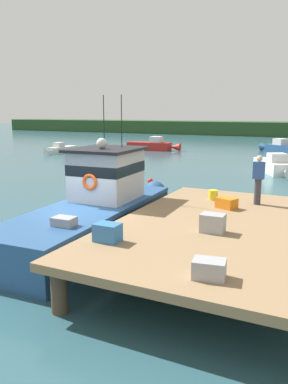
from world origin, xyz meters
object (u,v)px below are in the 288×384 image
object	(u,v)px
crate_single_by_cleat	(226,203)
moored_boat_near_channel	(283,148)
crate_stack_near_edge	(209,269)
mooring_buoy_spare_mooring	(150,181)
moored_boat_off_the_point	(275,166)
moored_boat_far_right	(153,146)
crate_single_far	(213,223)
bait_bucket	(213,195)
mooring_buoy_outer	(70,172)
moored_boat_far_left	(61,149)
deckhand_by_the_boat	(258,179)
crate_stack_mid_dock	(108,232)
main_fishing_boat	(98,208)

from	to	relation	value
crate_single_by_cleat	moored_boat_near_channel	distance (m)	30.50
crate_stack_near_edge	mooring_buoy_spare_mooring	size ratio (longest dim) A/B	1.82
crate_stack_near_edge	moored_boat_off_the_point	size ratio (longest dim) A/B	0.11
moored_boat_far_right	crate_single_far	bearing A→B (deg)	-62.60
bait_bucket	moored_boat_near_channel	distance (m)	29.47
crate_single_far	mooring_buoy_spare_mooring	size ratio (longest dim) A/B	1.82
moored_boat_near_channel	mooring_buoy_outer	distance (m)	23.89
crate_single_far	moored_boat_near_channel	world-z (taller)	crate_single_far
bait_bucket	moored_boat_far_right	xyz separation A→B (m)	(-14.43, 26.21, -0.85)
moored_boat_off_the_point	mooring_buoy_outer	world-z (taller)	moored_boat_off_the_point
moored_boat_far_right	mooring_buoy_spare_mooring	xyz separation A→B (m)	(8.42, -18.55, -0.36)
crate_stack_near_edge	mooring_buoy_outer	xyz separation A→B (m)	(-14.20, 14.81, -1.18)
moored_boat_far_right	moored_boat_far_left	world-z (taller)	moored_boat_far_right
crate_single_by_cleat	moored_boat_far_left	bearing A→B (deg)	137.76
crate_stack_near_edge	moored_boat_far_left	distance (m)	34.93
crate_single_by_cleat	mooring_buoy_spare_mooring	xyz separation A→B (m)	(-6.74, 8.66, -1.20)
moored_boat_far_right	moored_boat_off_the_point	bearing A→B (deg)	-37.08
crate_single_far	mooring_buoy_spare_mooring	world-z (taller)	crate_single_far
moored_boat_far_right	mooring_buoy_spare_mooring	distance (m)	20.37
bait_bucket	deckhand_by_the_boat	xyz separation A→B (m)	(1.51, -0.03, 0.69)
crate_single_far	crate_single_by_cleat	size ratio (longest dim) A/B	1.00
crate_stack_near_edge	mooring_buoy_spare_mooring	world-z (taller)	crate_stack_near_edge
crate_single_far	moored_boat_near_channel	distance (m)	33.16
crate_stack_mid_dock	mooring_buoy_outer	bearing A→B (deg)	129.53
moored_boat_far_right	crate_stack_near_edge	bearing A→B (deg)	-63.57
moored_boat_far_left	crate_stack_mid_dock	bearing A→B (deg)	-50.14
crate_single_by_cleat	crate_single_far	bearing A→B (deg)	-83.17
crate_stack_mid_dock	crate_single_by_cleat	bearing A→B (deg)	68.82
moored_boat_off_the_point	crate_single_far	bearing A→B (deg)	-86.88
main_fishing_boat	crate_stack_mid_dock	distance (m)	4.05
main_fishing_boat	bait_bucket	world-z (taller)	main_fishing_boat
mooring_buoy_spare_mooring	moored_boat_off_the_point	bearing A→B (deg)	51.70
crate_stack_mid_dock	moored_boat_near_channel	bearing A→B (deg)	90.16
moored_boat_off_the_point	moored_boat_near_channel	size ratio (longest dim) A/B	1.02
crate_single_by_cleat	mooring_buoy_outer	bearing A→B (deg)	144.44
mooring_buoy_spare_mooring	mooring_buoy_outer	bearing A→B (deg)	173.42
bait_bucket	mooring_buoy_outer	world-z (taller)	bait_bucket
crate_stack_mid_dock	mooring_buoy_spare_mooring	bearing A→B (deg)	110.96
moored_boat_near_channel	deckhand_by_the_boat	bearing A→B (deg)	-84.96
bait_bucket	moored_boat_near_channel	world-z (taller)	bait_bucket
moored_boat_off_the_point	moored_boat_far_left	xyz separation A→B (m)	(-21.75, 4.11, -0.10)
bait_bucket	moored_boat_near_channel	xyz separation A→B (m)	(-1.09, 29.43, -0.87)
main_fishing_boat	crate_stack_near_edge	distance (m)	6.66
crate_single_far	bait_bucket	bearing A→B (deg)	105.96
bait_bucket	mooring_buoy_outer	size ratio (longest dim) A/B	0.88
moored_boat_off_the_point	deckhand_by_the_boat	bearing A→B (deg)	-84.42
moored_boat_far_right	mooring_buoy_spare_mooring	size ratio (longest dim) A/B	18.38
crate_stack_near_edge	mooring_buoy_spare_mooring	xyz separation A→B (m)	(-7.80, 14.07, -1.21)
crate_single_far	crate_single_by_cleat	distance (m)	2.67
crate_stack_near_edge	moored_boat_off_the_point	xyz separation A→B (m)	(-1.77, 21.70, -0.89)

